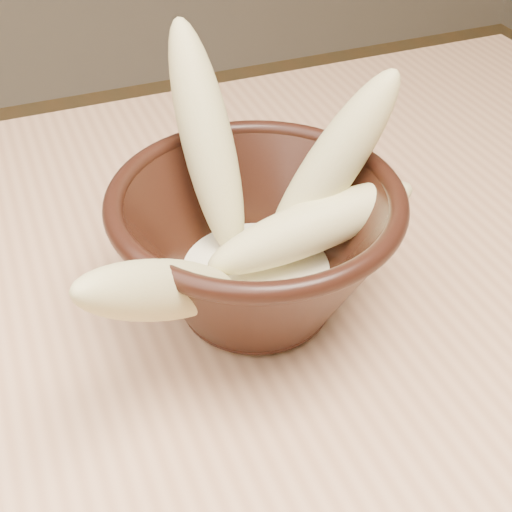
{
  "coord_description": "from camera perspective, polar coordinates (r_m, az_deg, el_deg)",
  "views": [
    {
      "loc": [
        0.03,
        -0.25,
        1.07
      ],
      "look_at": [
        0.16,
        0.07,
        0.8
      ],
      "focal_mm": 50.0,
      "sensor_mm": 36.0,
      "label": 1
    }
  ],
  "objects": [
    {
      "name": "bowl",
      "position": [
        0.43,
        -0.0,
        0.85
      ],
      "size": [
        0.18,
        0.18,
        0.1
      ],
      "rotation": [
        0.0,
        0.0,
        -0.32
      ],
      "color": "black",
      "rests_on": "table"
    },
    {
      "name": "banana_across",
      "position": [
        0.43,
        4.52,
        2.35
      ],
      "size": [
        0.14,
        0.04,
        0.06
      ],
      "primitive_type": "ellipsoid",
      "rotation": [
        1.38,
        0.0,
        1.55
      ],
      "color": "#CAC077",
      "rests_on": "bowl"
    },
    {
      "name": "milk_puddle",
      "position": [
        0.45,
        -0.0,
        -1.53
      ],
      "size": [
        0.1,
        0.1,
        0.01
      ],
      "primitive_type": "cylinder",
      "color": "#F1EAC1",
      "rests_on": "bowl"
    },
    {
      "name": "banana_upright",
      "position": [
        0.45,
        -3.93,
        9.27
      ],
      "size": [
        0.04,
        0.11,
        0.15
      ],
      "primitive_type": "ellipsoid",
      "rotation": [
        0.56,
        0.0,
        3.2
      ],
      "color": "#CAC077",
      "rests_on": "bowl"
    },
    {
      "name": "banana_right",
      "position": [
        0.43,
        5.94,
        7.0
      ],
      "size": [
        0.1,
        0.03,
        0.13
      ],
      "primitive_type": "ellipsoid",
      "rotation": [
        0.6,
        0.0,
        1.58
      ],
      "color": "#CAC077",
      "rests_on": "bowl"
    },
    {
      "name": "banana_left",
      "position": [
        0.37,
        -7.32,
        -2.69
      ],
      "size": [
        0.13,
        0.1,
        0.11
      ],
      "primitive_type": "ellipsoid",
      "rotation": [
        0.95,
        0.0,
        -0.96
      ],
      "color": "#CAC077",
      "rests_on": "bowl"
    }
  ]
}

